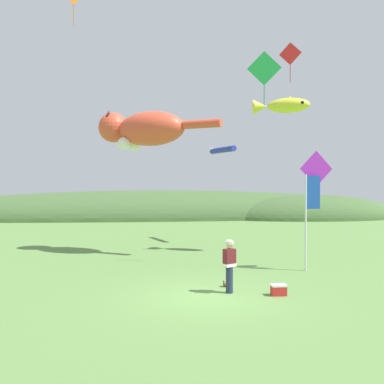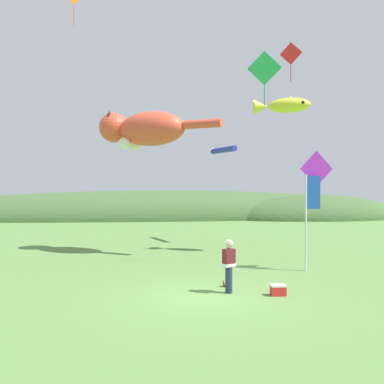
# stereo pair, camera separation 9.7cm
# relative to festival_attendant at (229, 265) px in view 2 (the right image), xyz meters

# --- Properties ---
(ground_plane) EXTENTS (120.00, 120.00, 0.00)m
(ground_plane) POSITION_rel_festival_attendant_xyz_m (-0.82, -0.40, -0.95)
(ground_plane) COLOR #5B8442
(distant_hill_ridge) EXTENTS (59.24, 12.42, 5.92)m
(distant_hill_ridge) POSITION_rel_festival_attendant_xyz_m (1.99, 31.85, -0.95)
(distant_hill_ridge) COLOR #426033
(distant_hill_ridge) RESTS_ON ground
(festival_attendant) EXTENTS (0.49, 0.43, 1.77)m
(festival_attendant) POSITION_rel_festival_attendant_xyz_m (0.00, 0.00, 0.00)
(festival_attendant) COLOR #232D47
(festival_attendant) RESTS_ON ground
(kite_spool) EXTENTS (0.12, 0.23, 0.23)m
(kite_spool) POSITION_rel_festival_attendant_xyz_m (0.04, 0.87, -0.84)
(kite_spool) COLOR olive
(kite_spool) RESTS_ON ground
(picnic_cooler) EXTENTS (0.50, 0.35, 0.36)m
(picnic_cooler) POSITION_rel_festival_attendant_xyz_m (1.54, -0.50, -0.77)
(picnic_cooler) COLOR red
(picnic_cooler) RESTS_ON ground
(festival_banner_pole) EXTENTS (0.66, 0.08, 4.05)m
(festival_banner_pole) POSITION_rel_festival_attendant_xyz_m (4.11, 3.23, 1.70)
(festival_banner_pole) COLOR silver
(festival_banner_pole) RESTS_ON ground
(kite_giant_cat) EXTENTS (6.27, 4.13, 2.13)m
(kite_giant_cat) POSITION_rel_festival_attendant_xyz_m (-2.81, 8.76, 5.59)
(kite_giant_cat) COLOR #E04C33
(kite_fish_windsock) EXTENTS (3.00, 1.91, 0.90)m
(kite_fish_windsock) POSITION_rel_festival_attendant_xyz_m (4.47, 7.80, 6.83)
(kite_fish_windsock) COLOR yellow
(kite_tube_streamer) EXTENTS (1.29, 2.75, 0.44)m
(kite_tube_streamer) POSITION_rel_festival_attendant_xyz_m (2.19, 12.52, 4.84)
(kite_tube_streamer) COLOR #2633A5
(kite_diamond_violet) EXTENTS (1.53, 0.22, 2.44)m
(kite_diamond_violet) POSITION_rel_festival_attendant_xyz_m (4.49, 3.42, 3.34)
(kite_diamond_violet) COLOR purple
(kite_diamond_red) EXTENTS (1.01, 0.61, 2.07)m
(kite_diamond_red) POSITION_rel_festival_attendant_xyz_m (4.76, 7.40, 9.41)
(kite_diamond_red) COLOR red
(kite_diamond_green) EXTENTS (1.45, 0.46, 2.41)m
(kite_diamond_green) POSITION_rel_festival_attendant_xyz_m (2.49, 4.42, 7.80)
(kite_diamond_green) COLOR green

